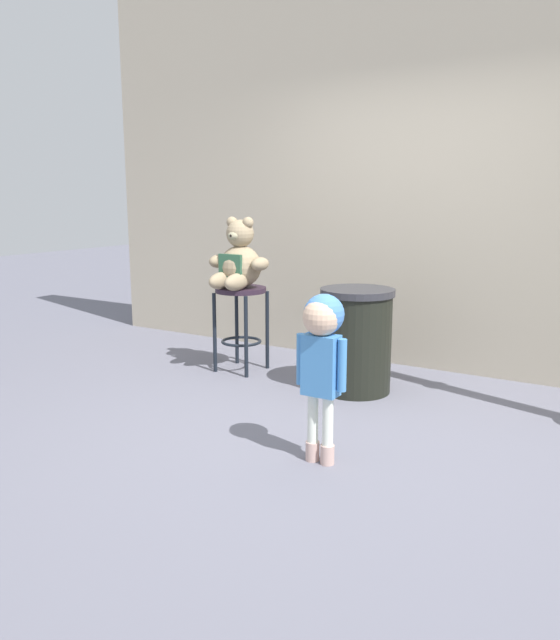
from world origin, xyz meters
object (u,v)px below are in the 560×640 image
object	(u,v)px
bar_stool_with_teddy	(241,310)
trash_bin	(356,340)
child_walking	(322,342)
teddy_bear	(238,262)

from	to	relation	value
bar_stool_with_teddy	trash_bin	xyz separation A→B (m)	(1.07, -0.03, -0.12)
child_walking	trash_bin	bearing A→B (deg)	-91.77
bar_stool_with_teddy	teddy_bear	bearing A→B (deg)	-90.00
bar_stool_with_teddy	trash_bin	size ratio (longest dim) A/B	0.91
teddy_bear	trash_bin	size ratio (longest dim) A/B	0.74
teddy_bear	trash_bin	bearing A→B (deg)	0.03
bar_stool_with_teddy	trash_bin	world-z (taller)	trash_bin
bar_stool_with_teddy	child_walking	xyz separation A→B (m)	(1.45, -1.31, 0.17)
trash_bin	bar_stool_with_teddy	bearing A→B (deg)	178.57
bar_stool_with_teddy	child_walking	distance (m)	1.96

